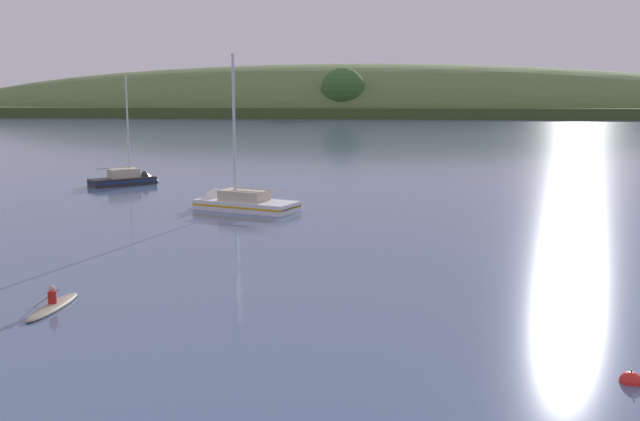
{
  "coord_description": "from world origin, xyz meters",
  "views": [
    {
      "loc": [
        4.85,
        0.12,
        8.16
      ],
      "look_at": [
        2.33,
        43.51,
        0.98
      ],
      "focal_mm": 40.44,
      "sensor_mm": 36.0,
      "label": 1
    }
  ],
  "objects_px": {
    "sailboat_near_mooring": "(130,181)",
    "mooring_buoy_off_fishing_boat": "(631,382)",
    "canoe_with_paddler": "(53,306)",
    "sailboat_midwater_white": "(234,206)"
  },
  "relations": [
    {
      "from": "sailboat_near_mooring",
      "to": "mooring_buoy_off_fishing_boat",
      "type": "xyz_separation_m",
      "value": [
        28.29,
        -42.74,
        -0.28
      ]
    },
    {
      "from": "canoe_with_paddler",
      "to": "mooring_buoy_off_fishing_boat",
      "type": "height_order",
      "value": "canoe_with_paddler"
    },
    {
      "from": "sailboat_near_mooring",
      "to": "mooring_buoy_off_fishing_boat",
      "type": "distance_m",
      "value": 51.26
    },
    {
      "from": "sailboat_midwater_white",
      "to": "canoe_with_paddler",
      "type": "xyz_separation_m",
      "value": [
        -2.75,
        -23.76,
        -0.13
      ]
    },
    {
      "from": "canoe_with_paddler",
      "to": "mooring_buoy_off_fishing_boat",
      "type": "relative_size",
      "value": 5.31
    },
    {
      "from": "sailboat_midwater_white",
      "to": "mooring_buoy_off_fishing_boat",
      "type": "bearing_deg",
      "value": 142.4
    },
    {
      "from": "sailboat_midwater_white",
      "to": "canoe_with_paddler",
      "type": "height_order",
      "value": "sailboat_midwater_white"
    },
    {
      "from": "canoe_with_paddler",
      "to": "mooring_buoy_off_fishing_boat",
      "type": "bearing_deg",
      "value": -103.03
    },
    {
      "from": "sailboat_midwater_white",
      "to": "canoe_with_paddler",
      "type": "relative_size",
      "value": 3.16
    },
    {
      "from": "canoe_with_paddler",
      "to": "sailboat_near_mooring",
      "type": "bearing_deg",
      "value": 17.59
    }
  ]
}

